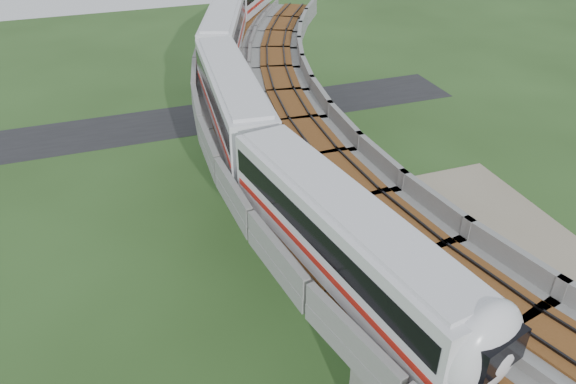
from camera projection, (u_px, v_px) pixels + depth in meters
name	position (u px, v px, depth m)	size (l,w,h in m)	color
ground	(291.00, 295.00, 37.78)	(160.00, 160.00, 0.00)	#2C4A1D
dirt_lot	(484.00, 267.00, 40.17)	(18.00, 26.00, 0.04)	gray
asphalt_road	(198.00, 118.00, 61.70)	(60.00, 8.00, 0.03)	#232326
viaduct	(351.00, 169.00, 34.07)	(19.58, 73.98, 11.40)	#99968E
metro_train	(256.00, 59.00, 41.26)	(17.66, 60.03, 3.64)	silver
fence	(419.00, 255.00, 40.17)	(3.87, 38.73, 1.50)	#2D382D
tree_0	(316.00, 120.00, 56.51)	(2.35, 2.35, 3.03)	#382314
tree_1	(322.00, 148.00, 51.76)	(2.55, 2.55, 2.97)	#382314
tree_2	(331.00, 165.00, 47.44)	(3.20, 3.20, 4.03)	#382314
tree_3	(348.00, 215.00, 41.32)	(2.95, 2.95, 3.82)	#382314
tree_4	(416.00, 305.00, 34.07)	(3.02, 3.02, 3.29)	#382314
tree_5	(504.00, 363.00, 29.92)	(2.48, 2.48, 3.35)	#382314
car_white	(493.00, 272.00, 38.89)	(1.31, 3.26, 1.11)	white
car_red	(509.00, 266.00, 39.40)	(1.18, 3.38, 1.11)	#9B170E
car_dark	(410.00, 223.00, 43.66)	(1.91, 4.70, 1.36)	black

